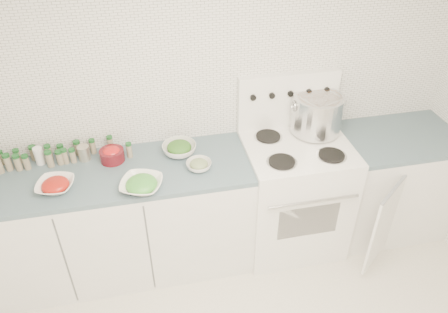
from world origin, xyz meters
TOP-DOWN VIEW (x-y plane):
  - room_walls at (0.00, 0.00)m, footprint 3.54×3.04m
  - counter_left at (-0.82, 1.19)m, footprint 1.85×0.62m
  - stove at (0.48, 1.19)m, footprint 0.76×0.70m
  - counter_right at (1.30, 1.19)m, footprint 0.89×0.87m
  - stock_pot at (0.66, 1.34)m, footprint 0.39×0.37m
  - bowl_tomato at (-1.18, 1.08)m, footprint 0.27×0.27m
  - bowl_snowpea at (-0.64, 0.97)m, footprint 0.33×0.33m
  - bowl_broccoli at (-0.36, 1.31)m, footprint 0.24×0.24m
  - bowl_zucchini at (-0.25, 1.11)m, footprint 0.23×0.23m
  - bowl_pepper at (-0.82, 1.32)m, footprint 0.17×0.17m
  - salt_canister at (-1.31, 1.39)m, footprint 0.08×0.08m
  - tin_can at (-1.01, 1.38)m, footprint 0.10×0.10m
  - spice_cluster at (-1.26, 1.39)m, footprint 0.96×0.16m

SIDE VIEW (x-z plane):
  - counter_right at x=1.30m, z-range 0.00..0.90m
  - counter_left at x=-0.82m, z-range 0.00..0.90m
  - stove at x=0.48m, z-range -0.18..1.18m
  - bowl_zucchini at x=-0.25m, z-range 0.90..0.97m
  - bowl_tomato at x=-1.18m, z-range 0.89..0.97m
  - bowl_snowpea at x=-0.64m, z-range 0.89..0.98m
  - bowl_broccoli at x=-0.36m, z-range 0.90..0.99m
  - bowl_pepper at x=-0.82m, z-range 0.90..1.00m
  - tin_can at x=-1.01m, z-range 0.90..1.01m
  - spice_cluster at x=-1.26m, z-range 0.89..1.03m
  - salt_canister at x=-1.31m, z-range 0.90..1.03m
  - stock_pot at x=0.66m, z-range 0.96..1.24m
  - room_walls at x=0.00m, z-range 0.30..2.82m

